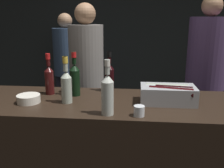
{
  "coord_description": "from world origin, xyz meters",
  "views": [
    {
      "loc": [
        0.17,
        -1.35,
        1.55
      ],
      "look_at": [
        0.0,
        0.37,
        1.09
      ],
      "focal_mm": 40.0,
      "sensor_mm": 36.0,
      "label": 1
    }
  ],
  "objects_px": {
    "red_wine_bottle_burgundy": "(75,78)",
    "white_wine_bottle": "(108,93)",
    "person_in_hoodie": "(87,78)",
    "red_wine_bottle_black_foil": "(109,76)",
    "bowl_white": "(29,98)",
    "wine_glass": "(68,78)",
    "person_grey_polo": "(206,73)",
    "red_wine_bottle_tall": "(49,78)",
    "rose_wine_bottle": "(66,84)",
    "candle_votive": "(139,111)",
    "person_blond_tee": "(67,64)",
    "ice_bin_with_bottles": "(168,93)"
  },
  "relations": [
    {
      "from": "red_wine_bottle_tall",
      "to": "person_grey_polo",
      "type": "bearing_deg",
      "value": 32.05
    },
    {
      "from": "candle_votive",
      "to": "red_wine_bottle_tall",
      "type": "xyz_separation_m",
      "value": [
        -0.69,
        0.39,
        0.1
      ]
    },
    {
      "from": "red_wine_bottle_burgundy",
      "to": "candle_votive",
      "type": "bearing_deg",
      "value": -37.79
    },
    {
      "from": "person_in_hoodie",
      "to": "white_wine_bottle",
      "type": "bearing_deg",
      "value": -70.77
    },
    {
      "from": "white_wine_bottle",
      "to": "person_in_hoodie",
      "type": "xyz_separation_m",
      "value": [
        -0.34,
        1.05,
        -0.17
      ]
    },
    {
      "from": "wine_glass",
      "to": "red_wine_bottle_black_foil",
      "type": "height_order",
      "value": "red_wine_bottle_black_foil"
    },
    {
      "from": "person_in_hoodie",
      "to": "wine_glass",
      "type": "bearing_deg",
      "value": -92.02
    },
    {
      "from": "candle_votive",
      "to": "red_wine_bottle_black_foil",
      "type": "height_order",
      "value": "red_wine_bottle_black_foil"
    },
    {
      "from": "ice_bin_with_bottles",
      "to": "bowl_white",
      "type": "xyz_separation_m",
      "value": [
        -0.98,
        -0.09,
        -0.04
      ]
    },
    {
      "from": "wine_glass",
      "to": "candle_votive",
      "type": "height_order",
      "value": "wine_glass"
    },
    {
      "from": "ice_bin_with_bottles",
      "to": "wine_glass",
      "type": "relative_size",
      "value": 2.39
    },
    {
      "from": "person_in_hoodie",
      "to": "red_wine_bottle_black_foil",
      "type": "bearing_deg",
      "value": -59.98
    },
    {
      "from": "red_wine_bottle_burgundy",
      "to": "person_in_hoodie",
      "type": "bearing_deg",
      "value": 93.81
    },
    {
      "from": "red_wine_bottle_black_foil",
      "to": "bowl_white",
      "type": "bearing_deg",
      "value": -146.9
    },
    {
      "from": "person_grey_polo",
      "to": "red_wine_bottle_tall",
      "type": "bearing_deg",
      "value": 129.42
    },
    {
      "from": "red_wine_bottle_black_foil",
      "to": "person_in_hoodie",
      "type": "bearing_deg",
      "value": 118.89
    },
    {
      "from": "person_grey_polo",
      "to": "person_blond_tee",
      "type": "bearing_deg",
      "value": 71.15
    },
    {
      "from": "ice_bin_with_bottles",
      "to": "white_wine_bottle",
      "type": "distance_m",
      "value": 0.48
    },
    {
      "from": "white_wine_bottle",
      "to": "bowl_white",
      "type": "bearing_deg",
      "value": 163.96
    },
    {
      "from": "bowl_white",
      "to": "person_in_hoodie",
      "type": "xyz_separation_m",
      "value": [
        0.24,
        0.88,
        -0.05
      ]
    },
    {
      "from": "bowl_white",
      "to": "person_blond_tee",
      "type": "relative_size",
      "value": 0.1
    },
    {
      "from": "ice_bin_with_bottles",
      "to": "bowl_white",
      "type": "bearing_deg",
      "value": -174.7
    },
    {
      "from": "red_wine_bottle_tall",
      "to": "person_in_hoodie",
      "type": "relative_size",
      "value": 0.19
    },
    {
      "from": "rose_wine_bottle",
      "to": "white_wine_bottle",
      "type": "xyz_separation_m",
      "value": [
        0.31,
        -0.19,
        0.01
      ]
    },
    {
      "from": "red_wine_bottle_tall",
      "to": "white_wine_bottle",
      "type": "bearing_deg",
      "value": -37.4
    },
    {
      "from": "person_in_hoodie",
      "to": "bowl_white",
      "type": "bearing_deg",
      "value": -104.16
    },
    {
      "from": "red_wine_bottle_burgundy",
      "to": "white_wine_bottle",
      "type": "distance_m",
      "value": 0.48
    },
    {
      "from": "white_wine_bottle",
      "to": "red_wine_bottle_burgundy",
      "type": "bearing_deg",
      "value": 128.86
    },
    {
      "from": "rose_wine_bottle",
      "to": "person_blond_tee",
      "type": "xyz_separation_m",
      "value": [
        -0.55,
        1.96,
        -0.21
      ]
    },
    {
      "from": "red_wine_bottle_tall",
      "to": "person_in_hoodie",
      "type": "xyz_separation_m",
      "value": [
        0.16,
        0.67,
        -0.16
      ]
    },
    {
      "from": "red_wine_bottle_burgundy",
      "to": "white_wine_bottle",
      "type": "height_order",
      "value": "white_wine_bottle"
    },
    {
      "from": "candle_votive",
      "to": "person_grey_polo",
      "type": "relative_size",
      "value": 0.04
    },
    {
      "from": "bowl_white",
      "to": "candle_votive",
      "type": "bearing_deg",
      "value": -12.82
    },
    {
      "from": "ice_bin_with_bottles",
      "to": "person_blond_tee",
      "type": "bearing_deg",
      "value": 123.68
    },
    {
      "from": "red_wine_bottle_tall",
      "to": "person_grey_polo",
      "type": "xyz_separation_m",
      "value": [
        1.42,
        0.89,
        -0.12
      ]
    },
    {
      "from": "red_wine_bottle_black_foil",
      "to": "rose_wine_bottle",
      "type": "bearing_deg",
      "value": -129.36
    },
    {
      "from": "white_wine_bottle",
      "to": "person_in_hoodie",
      "type": "relative_size",
      "value": 0.2
    },
    {
      "from": "candle_votive",
      "to": "red_wine_bottle_burgundy",
      "type": "distance_m",
      "value": 0.63
    },
    {
      "from": "ice_bin_with_bottles",
      "to": "red_wine_bottle_black_foil",
      "type": "height_order",
      "value": "red_wine_bottle_black_foil"
    },
    {
      "from": "candle_votive",
      "to": "person_in_hoodie",
      "type": "bearing_deg",
      "value": 116.73
    },
    {
      "from": "ice_bin_with_bottles",
      "to": "bowl_white",
      "type": "height_order",
      "value": "ice_bin_with_bottles"
    },
    {
      "from": "wine_glass",
      "to": "person_in_hoodie",
      "type": "relative_size",
      "value": 0.09
    },
    {
      "from": "wine_glass",
      "to": "white_wine_bottle",
      "type": "xyz_separation_m",
      "value": [
        0.38,
        -0.46,
        0.02
      ]
    },
    {
      "from": "wine_glass",
      "to": "red_wine_bottle_black_foil",
      "type": "distance_m",
      "value": 0.33
    },
    {
      "from": "red_wine_bottle_tall",
      "to": "red_wine_bottle_burgundy",
      "type": "bearing_deg",
      "value": -4.27
    },
    {
      "from": "wine_glass",
      "to": "rose_wine_bottle",
      "type": "xyz_separation_m",
      "value": [
        0.06,
        -0.27,
        0.02
      ]
    },
    {
      "from": "bowl_white",
      "to": "person_in_hoodie",
      "type": "distance_m",
      "value": 0.92
    },
    {
      "from": "wine_glass",
      "to": "red_wine_bottle_burgundy",
      "type": "height_order",
      "value": "red_wine_bottle_burgundy"
    },
    {
      "from": "wine_glass",
      "to": "candle_votive",
      "type": "relative_size",
      "value": 2.37
    },
    {
      "from": "bowl_white",
      "to": "rose_wine_bottle",
      "type": "bearing_deg",
      "value": 5.41
    }
  ]
}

